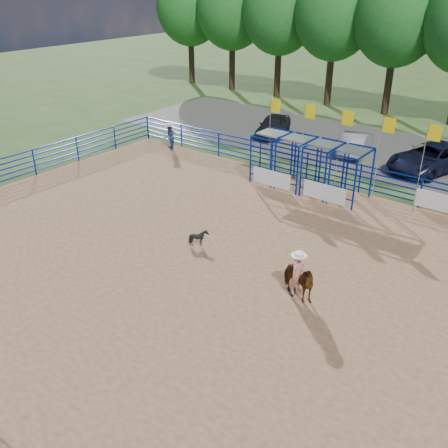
{
  "coord_description": "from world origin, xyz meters",
  "views": [
    {
      "loc": [
        8.84,
        -12.57,
        9.97
      ],
      "look_at": [
        -1.64,
        1.0,
        1.3
      ],
      "focal_mm": 40.0,
      "sensor_mm": 36.0,
      "label": 1
    }
  ],
  "objects_px": {
    "horse_and_rider": "(297,276)",
    "calf": "(199,238)",
    "car_c": "(431,158)",
    "car_b": "(356,142)",
    "spectator_cowboy": "(170,137)",
    "car_a": "(273,125)"
  },
  "relations": [
    {
      "from": "car_a",
      "to": "car_b",
      "type": "distance_m",
      "value": 6.04
    },
    {
      "from": "calf",
      "to": "spectator_cowboy",
      "type": "bearing_deg",
      "value": 49.84
    },
    {
      "from": "horse_and_rider",
      "to": "calf",
      "type": "xyz_separation_m",
      "value": [
        -4.97,
        0.74,
        -0.5
      ]
    },
    {
      "from": "spectator_cowboy",
      "to": "car_c",
      "type": "distance_m",
      "value": 15.32
    },
    {
      "from": "horse_and_rider",
      "to": "car_b",
      "type": "relative_size",
      "value": 0.61
    },
    {
      "from": "spectator_cowboy",
      "to": "car_b",
      "type": "xyz_separation_m",
      "value": [
        9.43,
        6.52,
        -0.16
      ]
    },
    {
      "from": "spectator_cowboy",
      "to": "car_a",
      "type": "distance_m",
      "value": 7.4
    },
    {
      "from": "car_b",
      "to": "car_c",
      "type": "relative_size",
      "value": 0.75
    },
    {
      "from": "car_b",
      "to": "car_c",
      "type": "height_order",
      "value": "car_c"
    },
    {
      "from": "horse_and_rider",
      "to": "car_c",
      "type": "distance_m",
      "value": 15.21
    },
    {
      "from": "car_c",
      "to": "horse_and_rider",
      "type": "bearing_deg",
      "value": -70.4
    },
    {
      "from": "horse_and_rider",
      "to": "car_a",
      "type": "xyz_separation_m",
      "value": [
        -10.94,
        15.59,
        -0.18
      ]
    },
    {
      "from": "car_b",
      "to": "car_c",
      "type": "distance_m",
      "value": 4.6
    },
    {
      "from": "horse_and_rider",
      "to": "calf",
      "type": "bearing_deg",
      "value": 171.57
    },
    {
      "from": "spectator_cowboy",
      "to": "car_c",
      "type": "xyz_separation_m",
      "value": [
        14.01,
        6.19,
        -0.08
      ]
    },
    {
      "from": "car_b",
      "to": "car_c",
      "type": "bearing_deg",
      "value": 163.16
    },
    {
      "from": "spectator_cowboy",
      "to": "car_a",
      "type": "height_order",
      "value": "spectator_cowboy"
    },
    {
      "from": "spectator_cowboy",
      "to": "car_a",
      "type": "relative_size",
      "value": 0.41
    },
    {
      "from": "calf",
      "to": "car_a",
      "type": "distance_m",
      "value": 16.02
    },
    {
      "from": "calf",
      "to": "car_a",
      "type": "relative_size",
      "value": 0.17
    },
    {
      "from": "car_a",
      "to": "car_b",
      "type": "relative_size",
      "value": 0.98
    },
    {
      "from": "horse_and_rider",
      "to": "car_c",
      "type": "xyz_separation_m",
      "value": [
        -0.32,
        15.2,
        -0.11
      ]
    }
  ]
}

